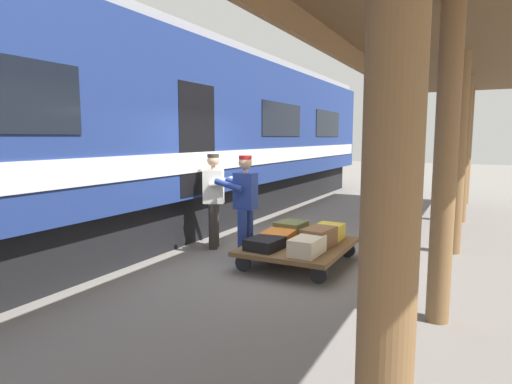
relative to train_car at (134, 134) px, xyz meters
The scene contains 12 objects.
ground_plane 3.80m from the train_car, behind, with size 60.00×60.00×0.00m, color slate.
platform_canopy 5.78m from the train_car, behind, with size 3.20×16.56×3.56m.
train_car is the anchor object (origin of this frame).
luggage_cart 4.00m from the train_car, behind, with size 1.48×1.84×0.32m.
suitcase_olive_duffel 3.63m from the train_car, behind, with size 0.45×0.52×0.24m, color brown.
suitcase_orange_carryall 3.64m from the train_car, behind, with size 0.46×0.61×0.18m, color #CC6B23.
suitcase_yellow_case 4.23m from the train_car, behind, with size 0.41×0.50×0.25m, color gold.
suitcase_brown_leather 4.22m from the train_car, behind, with size 0.38×0.58×0.29m, color brown.
suitcase_black_hardshell 3.72m from the train_car, 166.58° to the left, with size 0.46×0.57×0.17m, color black.
suitcase_cream_canvas 4.29m from the train_car, 168.81° to the left, with size 0.37×0.61×0.24m, color beige.
porter_in_overalls 2.88m from the train_car, behind, with size 0.68×0.44×1.70m.
porter_by_door 2.17m from the train_car, behind, with size 0.74×0.60×1.70m.
Camera 1 is at (-2.82, 6.50, 1.99)m, focal length 30.33 mm.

